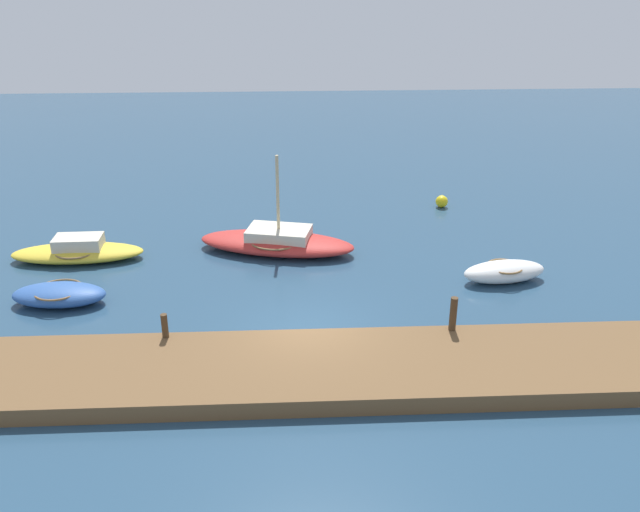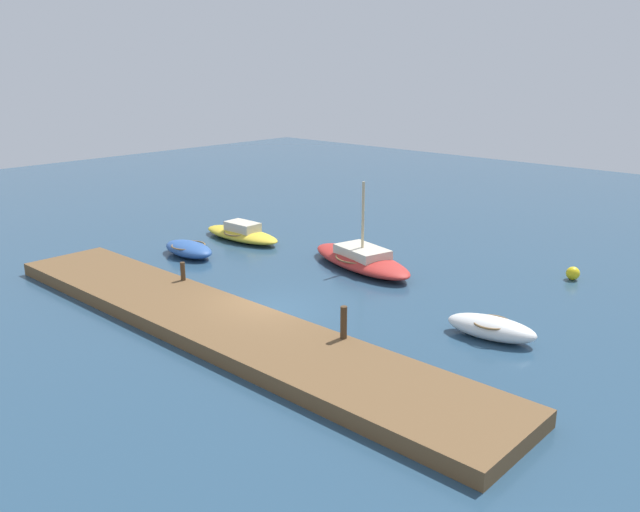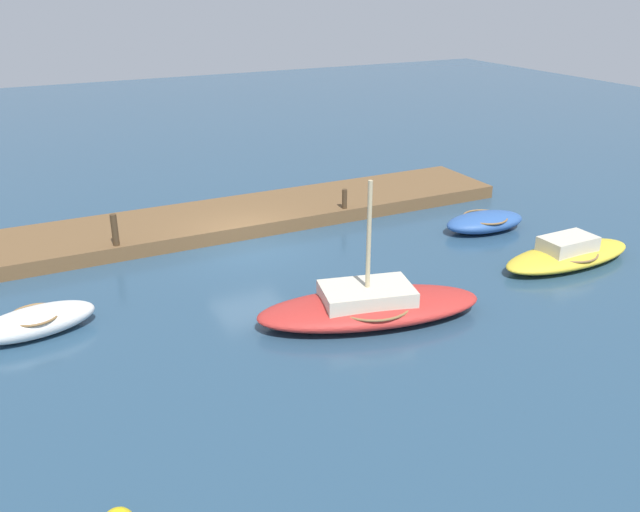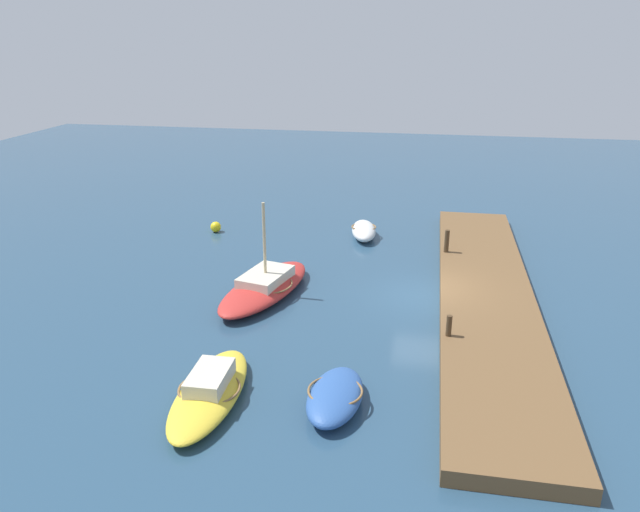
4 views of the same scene
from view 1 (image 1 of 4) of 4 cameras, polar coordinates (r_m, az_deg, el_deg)
ground_plane at (r=20.90m, az=-0.99°, el=-6.63°), size 84.00×84.00×0.00m
dock_platform at (r=18.77m, az=-0.75°, el=-9.61°), size 22.20×3.60×0.50m
motorboat_yellow at (r=27.39m, az=-19.85°, el=0.38°), size 5.02×1.87×0.95m
rowboat_blue at (r=24.12m, az=-21.25°, el=-3.05°), size 3.20×1.71×0.67m
dinghy_white at (r=24.91m, az=15.34°, el=-1.27°), size 3.18×1.68×0.75m
sailboat_red at (r=26.53m, az=-3.67°, el=1.23°), size 6.53×3.58×3.91m
mooring_post_west at (r=20.09m, az=-13.03°, el=-5.78°), size 0.19×0.19×0.74m
mooring_post_mid_west at (r=20.26m, az=11.23°, el=-4.83°), size 0.21×0.21×1.06m
marker_buoy at (r=31.90m, az=10.28°, el=4.58°), size 0.57×0.57×0.57m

